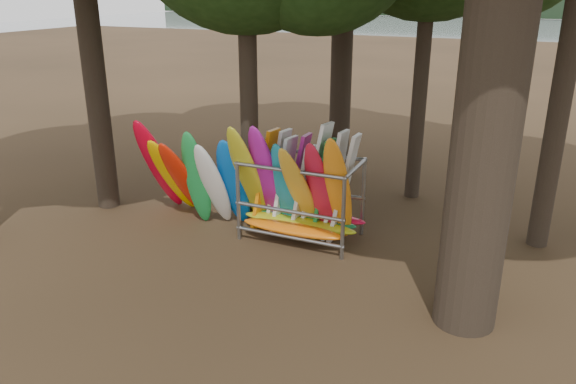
% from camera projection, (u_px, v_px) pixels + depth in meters
% --- Properties ---
extents(ground, '(120.00, 120.00, 0.00)m').
position_uv_depth(ground, '(238.00, 270.00, 12.22)').
color(ground, '#47331E').
rests_on(ground, ground).
extents(lake, '(160.00, 160.00, 0.00)m').
position_uv_depth(lake, '(495.00, 40.00, 63.55)').
color(lake, gray).
rests_on(lake, ground).
extents(far_shore, '(160.00, 4.00, 4.00)m').
position_uv_depth(far_shore, '(521.00, 7.00, 105.64)').
color(far_shore, black).
rests_on(far_shore, ground).
extents(kayak_row, '(5.79, 2.02, 3.02)m').
position_uv_depth(kayak_row, '(237.00, 181.00, 13.81)').
color(kayak_row, red).
rests_on(kayak_row, ground).
extents(storage_rack, '(2.99, 1.60, 2.87)m').
position_uv_depth(storage_rack, '(302.00, 200.00, 13.57)').
color(storage_rack, gray).
rests_on(storage_rack, ground).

